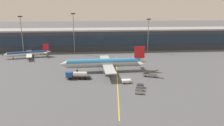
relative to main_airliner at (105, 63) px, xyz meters
The scene contains 14 objects.
ground_plane 14.08m from the main_airliner, 57.46° to the right, with size 700.00×700.00×0.00m, color #515459.
apron_lead_in_line 11.45m from the main_airliner, 61.04° to the right, with size 0.30×80.00×0.01m, color yellow.
terminal_building 57.68m from the main_airliner, 77.45° to the left, with size 170.15×18.06×14.69m.
main_airliner is the anchor object (origin of this frame).
fuel_tanker 16.92m from the main_airliner, 139.93° to the right, with size 10.99×3.49×3.25m.
belt_loader 23.03m from the main_airliner, 28.19° to the right, with size 6.92×3.92×3.49m.
pushback_tug 19.93m from the main_airliner, 66.20° to the right, with size 4.04×2.72×1.40m.
baggage_cart_0 31.99m from the main_airliner, 69.96° to the right, with size 2.98×2.26×1.48m.
baggage_cart_1 29.51m from the main_airliner, 66.21° to the right, with size 2.98×2.26×1.48m.
baggage_cart_2 27.17m from the main_airliner, 61.78° to the right, with size 2.98×2.26×1.48m.
commuter_jet_far 55.99m from the main_airliner, 144.13° to the left, with size 27.63×22.08×7.87m.
apron_light_mast_0 48.95m from the main_airliner, 111.90° to the left, with size 2.80×0.50×26.28m.
apron_light_mast_1 55.50m from the main_airliner, 53.91° to the left, with size 2.80×0.50×22.45m.
apron_light_mast_2 68.40m from the main_airliner, 139.13° to the left, with size 2.80×0.50×24.64m.
Camera 1 is at (-12.86, -94.18, 31.77)m, focal length 36.00 mm.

